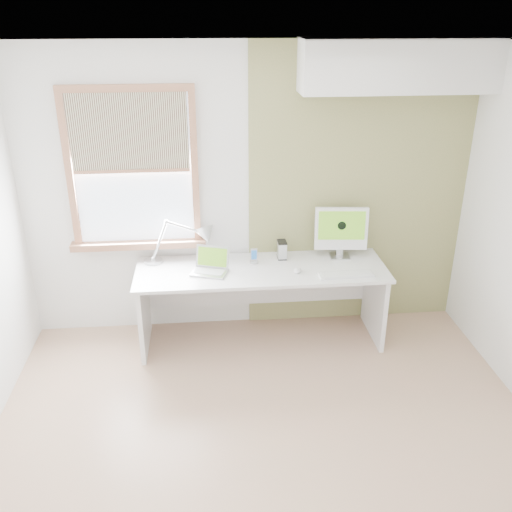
{
  "coord_description": "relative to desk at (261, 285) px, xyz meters",
  "views": [
    {
      "loc": [
        -0.38,
        -3.05,
        2.84
      ],
      "look_at": [
        0.0,
        1.05,
        1.0
      ],
      "focal_mm": 39.44,
      "sensor_mm": 36.0,
      "label": 1
    }
  ],
  "objects": [
    {
      "name": "mouse",
      "position": [
        0.3,
        -0.17,
        0.21
      ],
      "size": [
        0.09,
        0.12,
        0.03
      ],
      "primitive_type": "ellipsoid",
      "rotation": [
        0.0,
        0.0,
        -0.31
      ],
      "color": "white",
      "rests_on": "desk"
    },
    {
      "name": "phone_dock",
      "position": [
        -0.05,
        0.06,
        0.23
      ],
      "size": [
        0.08,
        0.08,
        0.14
      ],
      "color": "#B0B2B4",
      "rests_on": "desk"
    },
    {
      "name": "accent_wall",
      "position": [
        0.92,
        0.3,
        0.77
      ],
      "size": [
        2.0,
        0.02,
        2.6
      ],
      "primitive_type": "cube",
      "color": "olive",
      "rests_on": "room"
    },
    {
      "name": "laptop",
      "position": [
        -0.44,
        -0.08,
        0.25
      ],
      "size": [
        0.35,
        0.32,
        0.21
      ],
      "color": "#B0B2B4",
      "rests_on": "desk"
    },
    {
      "name": "external_drive",
      "position": [
        0.21,
        0.15,
        0.28
      ],
      "size": [
        0.08,
        0.13,
        0.16
      ],
      "color": "#B0B2B4",
      "rests_on": "desk"
    },
    {
      "name": "imac",
      "position": [
        0.74,
        0.13,
        0.46
      ],
      "size": [
        0.48,
        0.17,
        0.47
      ],
      "color": "#B0B2B4",
      "rests_on": "desk"
    },
    {
      "name": "soffit",
      "position": [
        1.12,
        0.13,
        1.87
      ],
      "size": [
        1.6,
        0.4,
        0.42
      ],
      "primitive_type": "cube",
      "color": "white",
      "rests_on": "room"
    },
    {
      "name": "window",
      "position": [
        -1.08,
        0.27,
        1.01
      ],
      "size": [
        1.2,
        0.14,
        1.42
      ],
      "color": "#996247",
      "rests_on": "room"
    },
    {
      "name": "room",
      "position": [
        -0.08,
        -1.44,
        0.77
      ],
      "size": [
        4.04,
        3.54,
        2.64
      ],
      "color": "tan",
      "rests_on": "ground"
    },
    {
      "name": "desk",
      "position": [
        0.0,
        0.0,
        0.0
      ],
      "size": [
        2.2,
        0.7,
        0.73
      ],
      "color": "silver",
      "rests_on": "room"
    },
    {
      "name": "desk_lamp",
      "position": [
        -0.56,
        0.18,
        0.4
      ],
      "size": [
        0.71,
        0.29,
        0.4
      ],
      "color": "#B0B2B4",
      "rests_on": "desk"
    },
    {
      "name": "keyboard",
      "position": [
        0.71,
        -0.27,
        0.21
      ],
      "size": [
        0.47,
        0.15,
        0.02
      ],
      "color": "white",
      "rests_on": "desk"
    }
  ]
}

